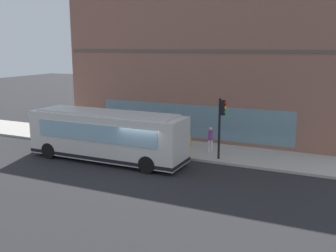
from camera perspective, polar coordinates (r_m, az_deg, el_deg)
ground at (r=22.60m, az=-3.19°, el=-6.29°), size 120.00×120.00×0.00m
sidewalk_curb at (r=26.68m, az=1.64°, el=-3.29°), size 4.30×40.00×0.15m
building_corner at (r=31.69m, az=6.32°, el=9.86°), size 8.40×21.03×12.01m
city_bus_nearside at (r=24.06m, az=-9.01°, el=-1.46°), size 2.62×10.04×3.07m
traffic_light_near_corner at (r=23.55m, az=7.88°, el=1.29°), size 0.32×0.49×3.75m
fire_hydrant at (r=26.84m, az=3.16°, el=-2.24°), size 0.35×0.35×0.74m
pedestrian_walking_along_curb at (r=31.11m, az=-9.61°, el=0.78°), size 0.32×0.32×1.76m
pedestrian_by_light_pole at (r=25.41m, az=6.26°, el=-1.73°), size 0.32×0.32×1.66m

